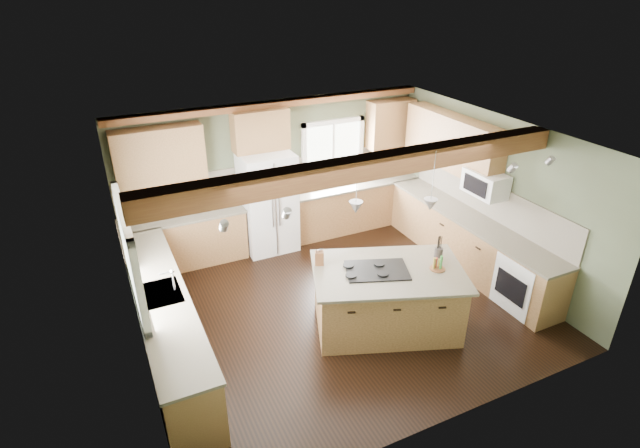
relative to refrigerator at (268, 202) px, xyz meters
name	(u,v)px	position (x,y,z in m)	size (l,w,h in m)	color
floor	(337,304)	(0.30, -2.12, -0.90)	(5.60, 5.60, 0.00)	black
ceiling	(340,139)	(0.30, -2.12, 1.70)	(5.60, 5.60, 0.00)	silver
wall_back	(275,171)	(0.30, 0.38, 0.40)	(5.60, 5.60, 0.00)	#454C36
wall_left	(131,275)	(-2.50, -2.12, 0.40)	(5.00, 5.00, 0.00)	#454C36
wall_right	(491,194)	(3.10, -2.12, 0.40)	(5.00, 5.00, 0.00)	#454C36
ceiling_beam	(369,167)	(0.30, -2.86, 1.57)	(5.55, 0.26, 0.26)	#5E2F1B
soffit_trim	(274,104)	(0.30, 0.28, 1.64)	(5.55, 0.20, 0.10)	#5E2F1B
backsplash_back	(276,176)	(0.30, 0.36, 0.31)	(5.58, 0.03, 0.58)	brown
backsplash_right	(488,199)	(3.08, -2.07, 0.31)	(0.03, 3.70, 0.58)	brown
base_cab_back_left	(185,241)	(-1.49, 0.08, -0.46)	(2.02, 0.60, 0.88)	brown
counter_back_left	(182,216)	(-1.49, 0.08, 0.00)	(2.06, 0.64, 0.04)	#453D33
base_cab_back_right	(354,206)	(1.79, 0.08, -0.46)	(2.62, 0.60, 0.88)	brown
counter_back_right	(354,184)	(1.79, 0.08, 0.00)	(2.66, 0.64, 0.04)	#453D33
base_cab_left	(166,323)	(-2.20, -2.07, -0.46)	(0.60, 3.70, 0.88)	brown
counter_left	(161,294)	(-2.20, -2.07, 0.00)	(0.64, 3.74, 0.04)	#453D33
base_cab_right	(468,243)	(2.80, -2.07, -0.46)	(0.60, 3.70, 0.88)	brown
counter_right	(471,219)	(2.80, -2.07, 0.00)	(0.64, 3.74, 0.04)	#453D33
upper_cab_back_left	(159,156)	(-1.69, 0.21, 1.05)	(1.40, 0.35, 0.90)	brown
upper_cab_over_fridge	(260,130)	(0.00, 0.21, 1.25)	(0.96, 0.35, 0.70)	brown
upper_cab_right	(452,142)	(2.92, -1.22, 1.05)	(0.35, 2.20, 0.90)	brown
upper_cab_back_corner	(390,124)	(2.60, 0.21, 1.05)	(0.90, 0.35, 0.90)	brown
window_left	(128,254)	(-2.48, -2.07, 0.65)	(0.04, 1.60, 1.05)	white
window_back	(332,150)	(1.45, 0.36, 0.65)	(1.10, 0.04, 1.00)	white
sink	(160,294)	(-2.20, -2.07, 0.01)	(0.50, 0.65, 0.03)	#262628
faucet	(173,281)	(-2.02, -2.07, 0.15)	(0.02, 0.02, 0.28)	#B2B2B7
dishwasher	(188,391)	(-2.19, -3.37, -0.47)	(0.60, 0.60, 0.84)	white
oven	(526,282)	(2.79, -3.37, -0.47)	(0.60, 0.72, 0.84)	white
microwave	(485,183)	(2.88, -2.17, 0.65)	(0.40, 0.70, 0.38)	white
pendant_left	(356,207)	(0.24, -2.69, 0.98)	(0.18, 0.18, 0.16)	#B2B2B7
pendant_right	(430,205)	(1.14, -3.03, 0.98)	(0.18, 0.18, 0.16)	#B2B2B7
refrigerator	(268,202)	(0.00, 0.00, 0.00)	(0.90, 0.74, 1.80)	white
island	(386,299)	(0.69, -2.86, -0.46)	(1.92, 1.17, 0.88)	brown
island_top	(388,272)	(0.69, -2.86, 0.00)	(2.05, 1.30, 0.04)	#453D33
cooktop	(377,270)	(0.54, -2.80, 0.03)	(0.83, 0.55, 0.02)	black
knife_block	(319,258)	(-0.09, -2.32, 0.12)	(0.12, 0.09, 0.20)	brown
utensil_crock	(438,253)	(1.50, -2.88, 0.10)	(0.12, 0.12, 0.16)	#37322C
bottle_tray	(438,263)	(1.30, -3.12, 0.12)	(0.21, 0.21, 0.20)	brown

